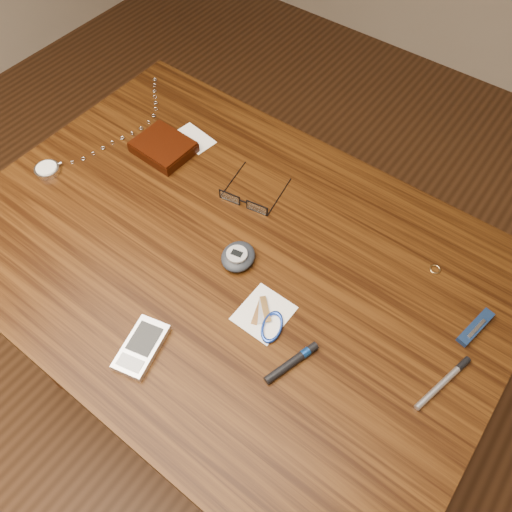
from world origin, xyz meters
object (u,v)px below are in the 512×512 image
object	(u,v)px
desk	(230,282)
pedometer	(238,256)
pocket_watch	(53,166)
pocket_knife	(476,327)
wallet_and_card	(164,147)
silver_pen	(447,379)
eyeglasses	(245,201)
pda_phone	(141,347)
notepad_keys	(268,320)

from	to	relation	value
desk	pedometer	bearing A→B (deg)	-3.91
pocket_watch	pocket_knife	size ratio (longest dim) A/B	4.53
wallet_and_card	pocket_knife	size ratio (longest dim) A/B	1.78
pocket_knife	silver_pen	world-z (taller)	pocket_knife
desk	pocket_watch	distance (m)	0.43
eyeglasses	silver_pen	distance (m)	0.48
pocket_watch	desk	bearing A→B (deg)	6.98
pocket_watch	pocket_knife	xyz separation A→B (m)	(0.84, 0.18, -0.00)
pocket_watch	pocket_knife	bearing A→B (deg)	11.94
desk	pda_phone	bearing A→B (deg)	-87.85
desk	wallet_and_card	world-z (taller)	wallet_and_card
desk	silver_pen	world-z (taller)	silver_pen
pedometer	silver_pen	size ratio (longest dim) A/B	0.65
notepad_keys	pocket_knife	world-z (taller)	pocket_knife
desk	pocket_knife	size ratio (longest dim) A/B	11.86
pedometer	silver_pen	world-z (taller)	pedometer
desk	pocket_knife	world-z (taller)	pocket_knife
eyeglasses	pocket_knife	xyz separation A→B (m)	(0.47, 0.02, -0.01)
desk	notepad_keys	xyz separation A→B (m)	(0.14, -0.07, 0.11)
eyeglasses	pocket_watch	world-z (taller)	eyeglasses
wallet_and_card	pda_phone	size ratio (longest dim) A/B	1.38
wallet_and_card	pedometer	size ratio (longest dim) A/B	1.88
desk	notepad_keys	bearing A→B (deg)	-25.80
pocket_watch	eyeglasses	bearing A→B (deg)	23.33
pedometer	silver_pen	distance (m)	0.40
pocket_watch	pda_phone	size ratio (longest dim) A/B	3.50
eyeglasses	wallet_and_card	bearing A→B (deg)	176.47
pda_phone	notepad_keys	bearing A→B (deg)	50.75
eyeglasses	pda_phone	bearing A→B (deg)	-80.99
desk	wallet_and_card	size ratio (longest dim) A/B	6.65
pda_phone	eyeglasses	bearing A→B (deg)	99.01
wallet_and_card	notepad_keys	bearing A→B (deg)	-24.99
pocket_watch	wallet_and_card	bearing A→B (deg)	49.76
wallet_and_card	pda_phone	xyz separation A→B (m)	(0.28, -0.35, -0.01)
eyeglasses	pedometer	bearing A→B (deg)	-57.43
wallet_and_card	pocket_watch	distance (m)	0.23
eyeglasses	pda_phone	xyz separation A→B (m)	(0.05, -0.34, -0.00)
notepad_keys	silver_pen	distance (m)	0.29
eyeglasses	silver_pen	xyz separation A→B (m)	(0.47, -0.09, -0.01)
pocket_watch	pedometer	bearing A→B (deg)	6.35
wallet_and_card	silver_pen	xyz separation A→B (m)	(0.69, -0.11, -0.01)
notepad_keys	pocket_watch	bearing A→B (deg)	178.25
wallet_and_card	eyeglasses	world-z (taller)	wallet_and_card
wallet_and_card	pocket_watch	size ratio (longest dim) A/B	0.39
eyeglasses	pocket_watch	size ratio (longest dim) A/B	0.33
pedometer	silver_pen	bearing A→B (deg)	2.66
pocket_watch	silver_pen	xyz separation A→B (m)	(0.84, 0.07, -0.00)
pocket_knife	eyeglasses	bearing A→B (deg)	-177.94
pda_phone	pedometer	size ratio (longest dim) A/B	1.36
desk	pocket_watch	world-z (taller)	pocket_watch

